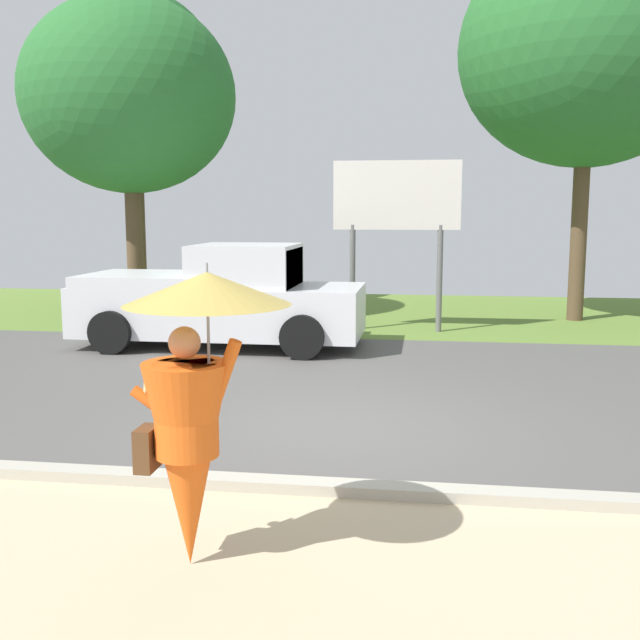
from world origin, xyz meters
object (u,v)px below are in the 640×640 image
(tree_right_mid, at_px, (133,71))
(tree_right_far, at_px, (129,96))
(monk_pedestrian, at_px, (193,406))
(pickup_truck, at_px, (222,299))
(tree_left_far, at_px, (588,49))
(roadside_billboard, at_px, (397,208))

(tree_right_mid, bearing_deg, tree_right_far, -70.06)
(monk_pedestrian, xyz_separation_m, pickup_truck, (-2.16, 8.36, -0.28))
(pickup_truck, distance_m, tree_right_far, 5.76)
(tree_right_mid, relative_size, tree_right_far, 1.12)
(tree_left_far, bearing_deg, roadside_billboard, -152.03)
(roadside_billboard, distance_m, tree_left_far, 5.71)
(pickup_truck, xyz_separation_m, tree_left_far, (7.11, 4.40, 5.11))
(monk_pedestrian, distance_m, roadside_billboard, 10.75)
(pickup_truck, height_order, tree_right_mid, tree_right_mid)
(roadside_billboard, bearing_deg, tree_right_mid, 155.22)
(monk_pedestrian, relative_size, tree_left_far, 0.25)
(tree_left_far, height_order, tree_right_mid, tree_left_far)
(monk_pedestrian, relative_size, roadside_billboard, 0.61)
(monk_pedestrian, height_order, roadside_billboard, roadside_billboard)
(roadside_billboard, height_order, tree_left_far, tree_left_far)
(pickup_truck, bearing_deg, tree_left_far, 23.41)
(roadside_billboard, height_order, tree_right_mid, tree_right_mid)
(roadside_billboard, distance_m, tree_right_far, 6.42)
(pickup_truck, distance_m, tree_left_far, 9.80)
(roadside_billboard, relative_size, tree_right_mid, 0.44)
(tree_right_mid, bearing_deg, tree_left_far, -5.33)
(pickup_truck, relative_size, tree_right_mid, 0.65)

